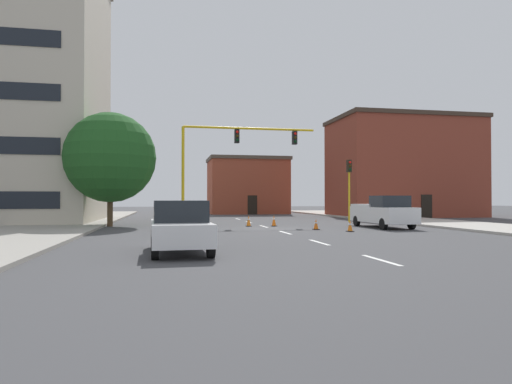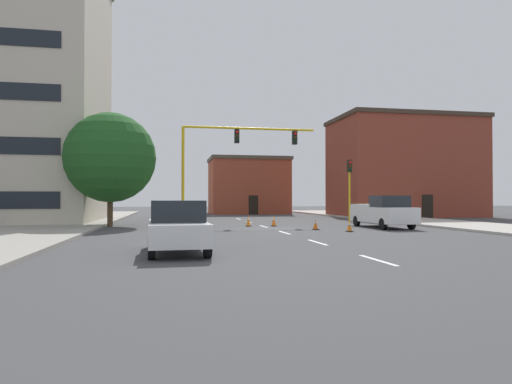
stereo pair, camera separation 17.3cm
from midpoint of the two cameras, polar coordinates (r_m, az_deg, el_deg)
ground_plane at (r=27.07m, az=1.89°, el=-4.67°), size 160.00×160.00×0.00m
sidewalk_left at (r=35.09m, az=-22.64°, el=-3.62°), size 6.00×56.00×0.14m
sidewalk_right at (r=39.33m, az=18.10°, el=-3.34°), size 6.00×56.00×0.14m
lane_stripe_seg_0 at (r=13.84m, az=15.09°, el=-8.26°), size 0.16×2.40×0.01m
lane_stripe_seg_1 at (r=18.91m, az=7.69°, el=-6.29°), size 0.16×2.40×0.01m
lane_stripe_seg_2 at (r=24.16m, az=3.48°, el=-5.11°), size 0.16×2.40×0.01m
lane_stripe_seg_3 at (r=29.51m, az=0.80°, el=-4.35°), size 0.16×2.40×0.01m
lane_stripe_seg_4 at (r=34.90m, az=-1.05°, el=-3.81°), size 0.16×2.40×0.01m
lane_stripe_seg_5 at (r=40.32m, az=-2.41°, el=-3.41°), size 0.16×2.40×0.01m
building_brick_center at (r=55.51m, az=-1.22°, el=0.81°), size 9.51×7.34×6.81m
building_row_right at (r=49.00m, az=17.88°, el=3.00°), size 14.14×8.92×10.11m
traffic_signal_gantry at (r=31.38m, az=-6.83°, el=0.08°), size 10.20×1.20×6.83m
traffic_light_pole_right at (r=35.60m, az=11.51°, el=1.94°), size 0.32×0.47×4.80m
tree_left_near at (r=31.11m, az=-18.01°, el=4.14°), size 5.86×5.86×7.43m
pickup_truck_white at (r=29.25m, az=15.54°, el=-2.44°), size 2.08×5.43×1.99m
sedan_white_near_left at (r=15.32m, az=-9.87°, el=-4.24°), size 2.02×4.57×1.74m
traffic_cone_roadside_a at (r=29.77m, az=2.11°, el=-3.62°), size 0.36×0.36×0.74m
traffic_cone_roadside_b at (r=26.65m, az=7.37°, el=-4.05°), size 0.36×0.36×0.63m
traffic_cone_roadside_c at (r=29.63m, az=-1.10°, el=-3.64°), size 0.36×0.36×0.73m
traffic_cone_roadside_d at (r=25.36m, az=11.55°, el=-4.22°), size 0.36×0.36×0.62m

